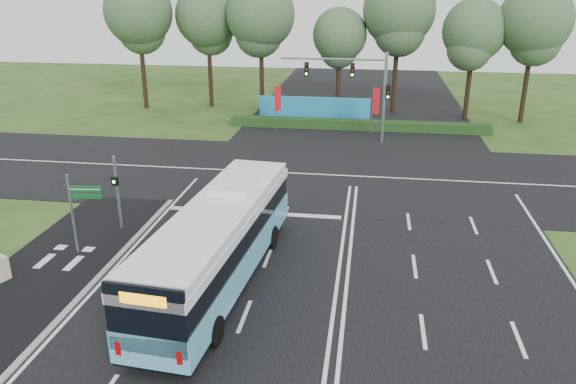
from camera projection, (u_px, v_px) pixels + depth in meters
The scene contains 15 objects.
ground at pixel (340, 262), 25.34m from camera, with size 120.00×120.00×0.00m, color #234918.
road_main at pixel (340, 262), 25.33m from camera, with size 20.00×120.00×0.04m, color black.
road_cross at pixel (351, 176), 36.44m from camera, with size 120.00×14.00×0.05m, color black.
bike_path at pixel (47, 274), 24.28m from camera, with size 5.00×18.00×0.06m, color black.
kerb_strip at pixel (99, 277), 23.94m from camera, with size 0.25×18.00×0.12m, color gray.
city_bus at pixel (219, 243), 22.90m from camera, with size 3.76×13.18×3.73m.
pedestrian_signal at pixel (117, 191), 27.90m from camera, with size 0.36×0.44×3.90m.
street_sign at pixel (78, 205), 25.27m from camera, with size 1.51×0.27×3.88m.
utility_cabinet at pixel (0, 269), 23.63m from camera, with size 0.65×0.54×1.09m, color beige.
banner_flag_left at pixel (277, 101), 46.77m from camera, with size 0.54×0.24×3.87m.
banner_flag_mid at pixel (375, 104), 45.45m from camera, with size 0.57×0.18×3.96m.
traffic_light_gantry at pixel (361, 83), 42.65m from camera, with size 8.41×0.28×7.00m.
hedge at pixel (358, 125), 47.88m from camera, with size 22.00×1.20×0.80m, color #193C16.
blue_hoarding at pixel (314, 109), 50.50m from camera, with size 10.00×0.30×2.20m, color #2283BA.
eucalyptus_row at pixel (322, 18), 51.20m from camera, with size 41.93×8.82×12.73m.
Camera 1 is at (1.01, -22.71, 11.87)m, focal length 35.00 mm.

